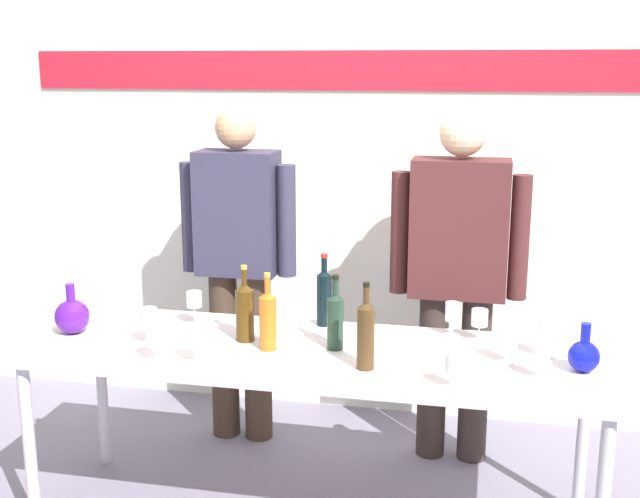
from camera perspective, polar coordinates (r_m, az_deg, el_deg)
The scene contains 21 objects.
back_wall at distance 4.24m, azimuth 3.10°, elevation 7.93°, with size 5.16×0.11×3.00m.
display_table at distance 3.23m, azimuth -0.56°, elevation -8.08°, with size 2.31×0.72×0.78m.
decanter_blue_left at distance 3.52m, azimuth -17.24°, elevation -4.56°, with size 0.14×0.14×0.22m.
decanter_blue_right at distance 3.11m, azimuth 18.29°, elevation -7.19°, with size 0.12×0.12×0.19m.
presenter_left at distance 3.96m, azimuth -5.81°, elevation -0.51°, with size 0.58×0.22×1.68m.
presenter_right at distance 3.78m, azimuth 9.78°, elevation -1.11°, with size 0.63×0.22×1.68m.
wine_bottle_0 at distance 3.17m, azimuth 1.10°, elevation -4.98°, with size 0.07×0.07×0.30m.
wine_bottle_1 at distance 3.27m, azimuth -5.38°, elevation -4.38°, with size 0.08×0.08×0.32m.
wine_bottle_2 at distance 2.97m, azimuth 3.28°, elevation -6.00°, with size 0.07×0.07×0.33m.
wine_bottle_3 at distance 3.17m, azimuth -3.74°, elevation -4.96°, with size 0.07×0.07×0.31m.
wine_bottle_4 at distance 3.45m, azimuth 0.30°, elevation -3.32°, with size 0.06×0.06×0.32m.
wine_glass_left_0 at distance 3.06m, azimuth -8.95°, elevation -6.15°, with size 0.07×0.07×0.15m.
wine_glass_left_1 at distance 3.30m, azimuth -12.11°, elevation -4.82°, with size 0.07×0.07×0.15m.
wine_glass_left_2 at distance 3.50m, azimuth -8.95°, elevation -3.62°, with size 0.07×0.07×0.15m.
wine_glass_left_3 at distance 3.12m, azimuth -11.75°, elevation -6.08°, with size 0.07×0.07×0.14m.
wine_glass_right_0 at distance 3.21m, azimuth 15.87°, elevation -5.59°, with size 0.07×0.07×0.15m.
wine_glass_right_1 at distance 2.99m, azimuth 15.51°, elevation -7.24°, with size 0.06×0.06×0.13m.
wine_glass_right_2 at distance 3.11m, azimuth 13.34°, elevation -6.14°, with size 0.07×0.07×0.14m.
wine_glass_right_3 at distance 3.38m, azimuth 9.43°, elevation -4.49°, with size 0.06×0.06×0.14m.
wine_glass_right_4 at distance 2.85m, azimuth 9.48°, elevation -8.04°, with size 0.06×0.06×0.13m.
wine_glass_right_5 at distance 3.34m, azimuth 11.30°, elevation -4.87°, with size 0.07×0.07×0.13m.
Camera 1 is at (0.66, -2.94, 1.89)m, focal length 44.93 mm.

